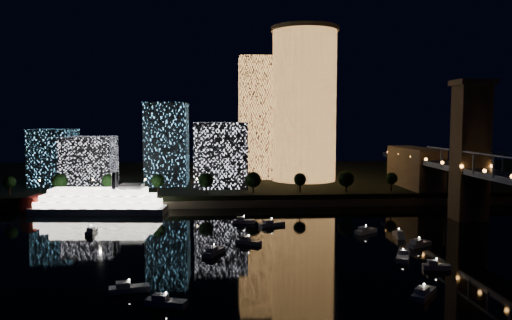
{
  "coord_description": "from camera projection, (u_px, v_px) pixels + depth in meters",
  "views": [
    {
      "loc": [
        -24.55,
        -121.15,
        36.38
      ],
      "look_at": [
        -11.33,
        55.0,
        21.63
      ],
      "focal_mm": 35.0,
      "sensor_mm": 36.0,
      "label": 1
    }
  ],
  "objects": [
    {
      "name": "ground",
      "position": [
        317.0,
        264.0,
        125.25
      ],
      "size": [
        520.0,
        520.0,
        0.0
      ],
      "primitive_type": "plane",
      "color": "black",
      "rests_on": "ground"
    },
    {
      "name": "far_bank",
      "position": [
        262.0,
        178.0,
        284.04
      ],
      "size": [
        420.0,
        160.0,
        5.0
      ],
      "primitive_type": "cube",
      "color": "black",
      "rests_on": "ground"
    },
    {
      "name": "seawall",
      "position": [
        278.0,
        203.0,
        206.61
      ],
      "size": [
        420.0,
        6.0,
        3.0
      ],
      "primitive_type": "cube",
      "color": "#6B5E4C",
      "rests_on": "ground"
    },
    {
      "name": "tower_cylindrical",
      "position": [
        304.0,
        104.0,
        251.2
      ],
      "size": [
        34.0,
        34.0,
        76.64
      ],
      "color": "#F59F4E",
      "rests_on": "far_bank"
    },
    {
      "name": "tower_rectangular",
      "position": [
        258.0,
        118.0,
        262.84
      ],
      "size": [
        19.9,
        19.9,
        63.32
      ],
      "primitive_type": "cube",
      "color": "#F59F4E",
      "rests_on": "far_bank"
    },
    {
      "name": "midrise_blocks",
      "position": [
        144.0,
        152.0,
        234.71
      ],
      "size": [
        100.48,
        34.18,
        38.81
      ],
      "color": "silver",
      "rests_on": "far_bank"
    },
    {
      "name": "riverboat",
      "position": [
        93.0,
        202.0,
        191.52
      ],
      "size": [
        55.56,
        16.22,
        16.5
      ],
      "color": "silver",
      "rests_on": "ground"
    },
    {
      "name": "motorboats",
      "position": [
        293.0,
        248.0,
        136.96
      ],
      "size": [
        102.83,
        80.2,
        2.78
      ],
      "color": "silver",
      "rests_on": "ground"
    },
    {
      "name": "esplanade_trees",
      "position": [
        210.0,
        180.0,
        209.71
      ],
      "size": [
        165.14,
        6.88,
        8.94
      ],
      "color": "black",
      "rests_on": "far_bank"
    },
    {
      "name": "street_lamps",
      "position": [
        197.0,
        182.0,
        215.37
      ],
      "size": [
        132.7,
        0.7,
        5.65
      ],
      "color": "black",
      "rests_on": "far_bank"
    }
  ]
}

